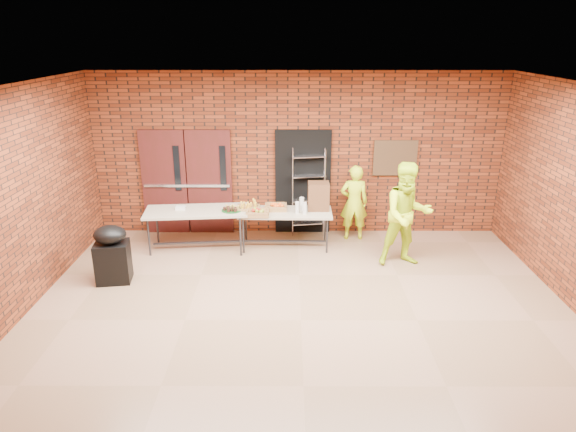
# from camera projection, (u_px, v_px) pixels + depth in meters

# --- Properties ---
(room) EXTENTS (8.08, 7.08, 3.28)m
(room) POSITION_uv_depth(u_px,v_px,m) (302.00, 214.00, 6.75)
(room) COLOR #876649
(room) RESTS_ON ground
(double_doors) EXTENTS (1.78, 0.12, 2.10)m
(double_doors) POSITION_uv_depth(u_px,v_px,m) (187.00, 182.00, 10.18)
(double_doors) COLOR #451314
(double_doors) RESTS_ON room
(dark_doorway) EXTENTS (1.10, 0.06, 2.10)m
(dark_doorway) POSITION_uv_depth(u_px,v_px,m) (303.00, 182.00, 10.20)
(dark_doorway) COLOR black
(dark_doorway) RESTS_ON room
(bronze_plaque) EXTENTS (0.85, 0.04, 0.70)m
(bronze_plaque) POSITION_uv_depth(u_px,v_px,m) (395.00, 158.00, 10.01)
(bronze_plaque) COLOR #452F1B
(bronze_plaque) RESTS_ON room
(wire_rack) EXTENTS (0.67, 0.32, 1.76)m
(wire_rack) POSITION_uv_depth(u_px,v_px,m) (308.00, 193.00, 10.12)
(wire_rack) COLOR silver
(wire_rack) RESTS_ON room
(table_left) EXTENTS (1.94, 0.95, 0.77)m
(table_left) POSITION_uv_depth(u_px,v_px,m) (196.00, 213.00, 9.47)
(table_left) COLOR tan
(table_left) RESTS_ON room
(table_right) EXTENTS (1.74, 0.75, 0.71)m
(table_right) POSITION_uv_depth(u_px,v_px,m) (285.00, 214.00, 9.58)
(table_right) COLOR tan
(table_right) RESTS_ON room
(basket_bananas) EXTENTS (0.42, 0.33, 0.13)m
(basket_bananas) POSITION_uv_depth(u_px,v_px,m) (248.00, 209.00, 9.53)
(basket_bananas) COLOR #9D693F
(basket_bananas) RESTS_ON table_right
(basket_oranges) EXTENTS (0.41, 0.32, 0.13)m
(basket_oranges) POSITION_uv_depth(u_px,v_px,m) (276.00, 207.00, 9.64)
(basket_oranges) COLOR #9D693F
(basket_oranges) RESTS_ON table_right
(basket_apples) EXTENTS (0.40, 0.31, 0.13)m
(basket_apples) POSITION_uv_depth(u_px,v_px,m) (258.00, 212.00, 9.35)
(basket_apples) COLOR #9D693F
(basket_apples) RESTS_ON table_right
(muffin_tray) EXTENTS (0.38, 0.38, 0.09)m
(muffin_tray) POSITION_uv_depth(u_px,v_px,m) (232.00, 208.00, 9.41)
(muffin_tray) COLOR #134819
(muffin_tray) RESTS_ON table_left
(napkin_box) EXTENTS (0.18, 0.12, 0.06)m
(napkin_box) POSITION_uv_depth(u_px,v_px,m) (181.00, 208.00, 9.48)
(napkin_box) COLOR silver
(napkin_box) RESTS_ON table_left
(coffee_dispenser) EXTENTS (0.39, 0.35, 0.52)m
(coffee_dispenser) POSITION_uv_depth(u_px,v_px,m) (319.00, 196.00, 9.60)
(coffee_dispenser) COLOR brown
(coffee_dispenser) RESTS_ON table_right
(cup_stack_front) EXTENTS (0.07, 0.07, 0.22)m
(cup_stack_front) POSITION_uv_depth(u_px,v_px,m) (297.00, 207.00, 9.44)
(cup_stack_front) COLOR silver
(cup_stack_front) RESTS_ON table_right
(cup_stack_mid) EXTENTS (0.07, 0.07, 0.22)m
(cup_stack_mid) POSITION_uv_depth(u_px,v_px,m) (305.00, 208.00, 9.39)
(cup_stack_mid) COLOR silver
(cup_stack_mid) RESTS_ON table_right
(cup_stack_back) EXTENTS (0.09, 0.09, 0.26)m
(cup_stack_back) POSITION_uv_depth(u_px,v_px,m) (302.00, 204.00, 9.57)
(cup_stack_back) COLOR silver
(cup_stack_back) RESTS_ON table_right
(covered_grill) EXTENTS (0.59, 0.51, 0.96)m
(covered_grill) POSITION_uv_depth(u_px,v_px,m) (112.00, 254.00, 8.29)
(covered_grill) COLOR black
(covered_grill) RESTS_ON room
(volunteer_woman) EXTENTS (0.54, 0.36, 1.49)m
(volunteer_woman) POSITION_uv_depth(u_px,v_px,m) (354.00, 203.00, 9.96)
(volunteer_woman) COLOR #CBF01A
(volunteer_woman) RESTS_ON room
(volunteer_man) EXTENTS (0.97, 0.80, 1.83)m
(volunteer_man) POSITION_uv_depth(u_px,v_px,m) (407.00, 215.00, 8.78)
(volunteer_man) COLOR #CBF01A
(volunteer_man) RESTS_ON room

